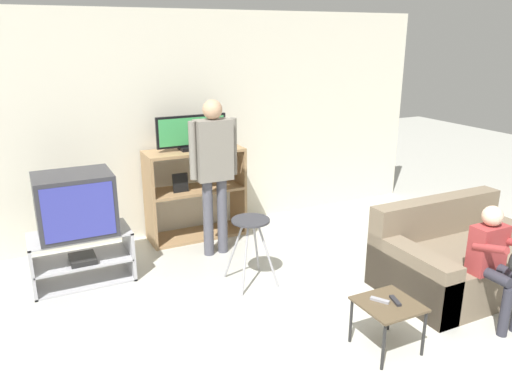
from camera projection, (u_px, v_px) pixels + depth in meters
The scene contains 12 objects.
wall_back at pixel (190, 125), 5.92m from camera, with size 6.40×0.06×2.60m.
tv_stand at pixel (82, 258), 4.85m from camera, with size 0.94×0.48×0.51m.
television_main at pixel (75, 204), 4.70m from camera, with size 0.70×0.53×0.59m.
media_shelf at pixel (195, 193), 5.87m from camera, with size 1.14×0.45×1.07m.
television_flat at pixel (192, 134), 5.66m from camera, with size 0.82×0.20×0.40m.
folding_stool at pixel (251, 231), 4.75m from camera, with size 0.41×0.44×0.66m.
snack_table at pixel (388, 309), 3.77m from camera, with size 0.43×0.43×0.39m.
remote_control_black at pixel (395, 301), 3.77m from camera, with size 0.04×0.14×0.02m, color #232328.
remote_control_white at pixel (380, 300), 3.78m from camera, with size 0.04×0.14×0.02m, color gray.
couch at pixel (459, 260), 4.76m from camera, with size 1.53×0.98×0.79m.
person_standing_adult at pixel (214, 163), 5.25m from camera, with size 0.53×0.21×1.70m.
person_seated_child at pixel (495, 256), 4.08m from camera, with size 0.33×0.43×1.00m.
Camera 1 is at (-1.90, -2.13, 2.33)m, focal length 35.00 mm.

